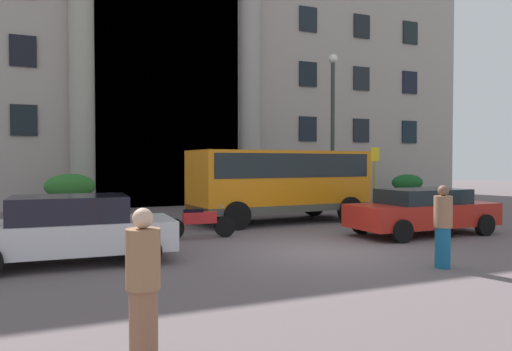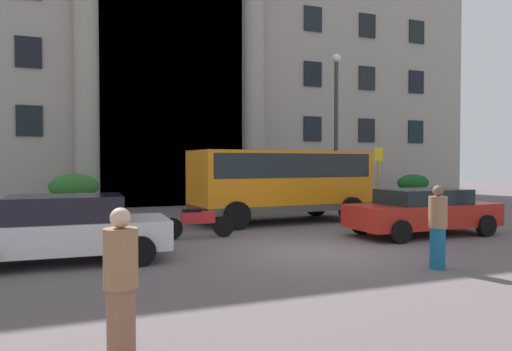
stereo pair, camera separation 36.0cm
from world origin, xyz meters
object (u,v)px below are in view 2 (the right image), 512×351
Objects in this scene: bus_stop_sign at (378,172)px; pedestrian_man_crossing at (438,227)px; hedge_planter_west at (74,195)px; lamppost_plaza_centre at (336,118)px; hedge_planter_east at (251,193)px; hedge_planter_entrance_right at (413,189)px; orange_minibus at (281,179)px; white_taxi_kerbside at (66,228)px; pedestrian_woman_dark_dress at (121,286)px; motorcycle_near_kerb at (47,230)px; parked_compact_extra at (423,211)px; motorcycle_far_end at (196,222)px; scooter_by_planter at (400,212)px.

pedestrian_man_crossing is at bearing -120.17° from bus_stop_sign.
lamppost_plaza_centre is at bearing -12.31° from hedge_planter_west.
pedestrian_man_crossing is at bearing -94.46° from hedge_planter_east.
orange_minibus is at bearing -152.78° from hedge_planter_entrance_right.
hedge_planter_entrance_right is at bearing 115.71° from pedestrian_man_crossing.
white_taxi_kerbside is 2.60× the size of pedestrian_woman_dark_dress.
motorcycle_near_kerb is at bearing -95.80° from hedge_planter_west.
lamppost_plaza_centre is at bearing 136.04° from bus_stop_sign.
pedestrian_man_crossing reaches higher than hedge_planter_west.
bus_stop_sign is 0.61× the size of parked_compact_extra.
motorcycle_far_end is 1.25× the size of pedestrian_woman_dark_dress.
parked_compact_extra is (-7.72, -9.62, -0.00)m from hedge_planter_entrance_right.
pedestrian_woman_dark_dress is at bearing -157.90° from scooter_by_planter.
lamppost_plaza_centre reaches higher than motorcycle_far_end.
hedge_planter_entrance_right is 10.17m from scooter_by_planter.
hedge_planter_east is 0.95× the size of motorcycle_near_kerb.
scooter_by_planter is at bearing -36.67° from hedge_planter_west.
hedge_planter_east is at bearing 151.45° from lamppost_plaza_centre.
pedestrian_woman_dark_dress is (-11.98, -11.97, -0.87)m from bus_stop_sign.
orange_minibus is 8.62m from hedge_planter_west.
hedge_planter_west is 9.85m from white_taxi_kerbside.
lamppost_plaza_centre is (10.67, 13.24, 3.22)m from pedestrian_woman_dark_dress.
lamppost_plaza_centre is (11.18, 7.49, 3.32)m from white_taxi_kerbside.
parked_compact_extra is (2.52, -4.35, -0.82)m from orange_minibus.
hedge_planter_east is 1.20× the size of pedestrian_woman_dark_dress.
orange_minibus is at bearing 129.78° from scooter_by_planter.
hedge_planter_west reaches higher than parked_compact_extra.
lamppost_plaza_centre is at bearing 38.26° from motorcycle_far_end.
scooter_by_planter is (-6.85, -7.51, -0.25)m from hedge_planter_entrance_right.
hedge_planter_entrance_right is 16.89m from pedestrian_man_crossing.
hedge_planter_east is 9.52m from hedge_planter_entrance_right.
motorcycle_near_kerb is (-8.28, -7.27, -0.27)m from hedge_planter_east.
hedge_planter_east is at bearing 146.43° from bus_stop_sign.
lamppost_plaza_centre is (1.52, 7.31, 3.35)m from parked_compact_extra.
orange_minibus is 0.93× the size of lamppost_plaza_centre.
parked_compact_extra is 2.18× the size of motorcycle_far_end.
motorcycle_far_end is at bearing -173.73° from pedestrian_man_crossing.
hedge_planter_entrance_right is (9.50, 0.52, -0.03)m from hedge_planter_east.
hedge_planter_west is at bearing 179.87° from hedge_planter_entrance_right.
hedge_planter_east is at bearing 46.21° from motorcycle_near_kerb.
hedge_planter_entrance_right reaches higher than white_taxi_kerbside.
pedestrian_man_crossing is (-10.49, -13.23, 0.14)m from hedge_planter_entrance_right.
orange_minibus is at bearing 34.59° from white_taxi_kerbside.
white_taxi_kerbside is 2.59× the size of pedestrian_man_crossing.
hedge_planter_east reaches higher than motorcycle_far_end.
bus_stop_sign is 1.39× the size of hedge_planter_east.
white_taxi_kerbside is (-7.13, -4.54, -0.79)m from orange_minibus.
pedestrian_woman_dark_dress is at bearing -116.09° from hedge_planter_east.
orange_minibus is at bearing -98.81° from hedge_planter_east.
pedestrian_woman_dark_dress is (-6.37, -2.32, -0.01)m from pedestrian_man_crossing.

